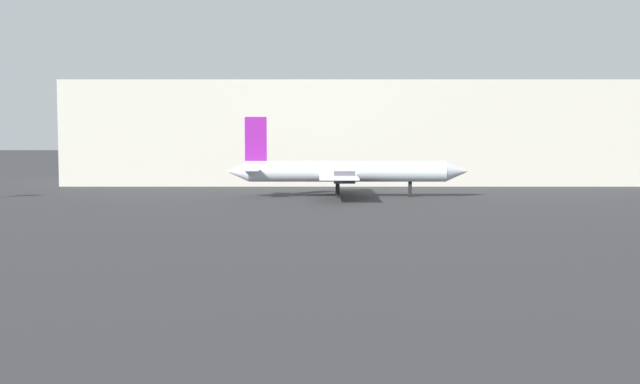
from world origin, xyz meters
name	(u,v)px	position (x,y,z in m)	size (l,w,h in m)	color
airplane_distant	(345,171)	(7.24, 90.06, 2.96)	(27.90, 20.21, 9.21)	silver
terminal_building	(365,133)	(11.08, 120.04, 7.23)	(84.14, 24.94, 14.46)	beige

